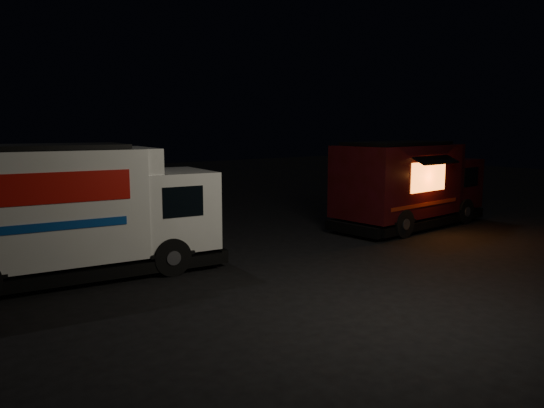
% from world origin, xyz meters
% --- Properties ---
extents(ground, '(80.00, 80.00, 0.00)m').
position_xyz_m(ground, '(0.00, 0.00, 0.00)').
color(ground, black).
rests_on(ground, ground).
extents(white_truck, '(7.71, 3.56, 3.37)m').
position_xyz_m(white_truck, '(-4.19, 3.45, 1.68)').
color(white_truck, silver).
rests_on(white_truck, ground).
extents(red_truck, '(7.07, 2.85, 3.24)m').
position_xyz_m(red_truck, '(8.18, 2.46, 1.62)').
color(red_truck, '#370A10').
rests_on(red_truck, ground).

